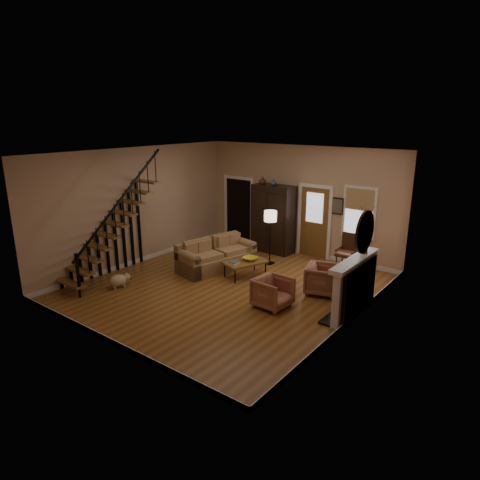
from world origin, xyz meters
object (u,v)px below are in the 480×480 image
Objects in this scene: armchair_left at (273,292)px; side_chair at (347,252)px; armoire at (273,219)px; armchair_right at (323,279)px; coffee_table at (245,269)px; sofa at (217,255)px; floor_lamp at (270,238)px.

side_chair reaches higher than armchair_left.
armoire reaches higher than armchair_right.
side_chair is (2.55, -0.20, -0.54)m from armoire.
armchair_left is at bearing -35.10° from coffee_table.
armchair_left is (1.60, -1.13, 0.13)m from coffee_table.
armoire reaches higher than sofa.
coffee_table is at bearing 58.08° from armchair_left.
sofa is at bearing -144.10° from side_chair.
coffee_table is 1.09× the size of side_chair.
armchair_right is 1.88m from side_chair.
armchair_right reaches higher than coffee_table.
armoire is 2.61m from side_chair.
armoire is 2.53m from coffee_table.
armoire is at bearing 118.89° from floor_lamp.
armchair_left is (2.59, -1.12, -0.06)m from sofa.
armoire is 1.89× the size of coffee_table.
armchair_right is 2.46m from floor_lamp.
sofa reaches higher than armchair_right.
sofa is 1.61m from floor_lamp.
coffee_table is (0.98, 0.00, -0.19)m from sofa.
sofa is at bearing 69.73° from armchair_left.
armoire is 2.78× the size of armchair_left.
armoire is 2.42m from sofa.
floor_lamp is (-2.19, 1.02, 0.42)m from armchair_right.
coffee_table is 2.86m from side_chair.
armchair_left is (2.23, -3.43, -0.71)m from armoire.
coffee_table is 2.16m from armchair_right.
armoire is at bearing 36.27° from armchair_left.
sofa is (-0.36, -2.30, -0.64)m from armoire.
armchair_left is 0.97× the size of armchair_right.
armoire is at bearing 105.29° from coffee_table.
armchair_left is at bearing -56.90° from armoire.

